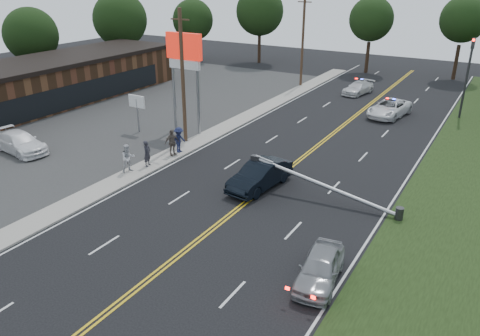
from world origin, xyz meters
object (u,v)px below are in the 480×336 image
Objects in this scene: utility_pole_far at (303,41)px; bystander_c at (179,140)px; parked_car at (20,142)px; bystander_a at (147,153)px; bystander_b at (128,158)px; crashed_sedan at (260,175)px; pylon_sign at (184,59)px; fallen_streetlight at (331,188)px; small_sign at (137,105)px; traffic_signal at (468,71)px; emergency_b at (358,88)px; utility_pole_mid at (183,77)px; bystander_d at (172,142)px; waiting_sedan at (320,268)px; emergency_a at (389,108)px.

utility_pole_far reaches higher than bystander_c.
bystander_a is at bearing -68.45° from parked_car.
bystander_b reaches higher than bystander_a.
bystander_c reaches higher than crashed_sedan.
fallen_streetlight is at bearing -22.22° from pylon_sign.
fallen_streetlight is (14.69, -6.00, -5.08)m from pylon_sign.
small_sign reaches higher than crashed_sedan.
utility_pole_far is 29.06m from bystander_b.
traffic_signal is 1.57× the size of emergency_b.
utility_pole_mid reaches higher than bystander_b.
bystander_d is (0.21, 2.41, 0.07)m from bystander_a.
emergency_b is (11.62, 21.81, -1.68)m from small_sign.
emergency_b is at bearing 67.72° from pylon_sign.
utility_pole_mid is 2.47× the size of waiting_sedan.
utility_pole_far reaches higher than pylon_sign.
utility_pole_far is (-17.50, 4.00, 0.88)m from traffic_signal.
utility_pole_far is at bearing -169.38° from emergency_b.
pylon_sign is 10.21m from bystander_b.
utility_pole_far is at bearing 117.24° from fallen_streetlight.
bystander_d is (10.23, 4.98, 0.34)m from parked_car.
small_sign is 0.57× the size of emergency_a.
traffic_signal is 17.97m from utility_pole_far.
bystander_d reaches higher than crashed_sedan.
bystander_b is 4.60m from bystander_c.
fallen_streetlight is at bearing -63.50° from emergency_b.
bystander_b is at bearing -78.83° from pylon_sign.
utility_pole_mid reaches higher than emergency_a.
bystander_a is at bearing -164.27° from bystander_d.
utility_pole_far is at bearing 106.93° from waiting_sedan.
traffic_signal is 26.84m from bystander_d.
utility_pole_mid reaches higher than emergency_b.
parked_car is at bearing -106.03° from emergency_b.
emergency_b is (-8.83, 33.12, -0.04)m from waiting_sedan.
bystander_c is (1.11, -24.23, -4.02)m from utility_pole_far.
small_sign is 5.53m from utility_pole_mid.
pylon_sign is 4.21× the size of bystander_b.
waiting_sedan is at bearing -93.62° from traffic_signal.
emergency_a is (2.92, 19.46, -0.06)m from crashed_sedan.
crashed_sedan is (10.22, -6.32, -5.18)m from pylon_sign.
utility_pole_mid is at bearing -0.52° from bystander_a.
small_sign is 1.60× the size of bystander_d.
pylon_sign is 19.31m from emergency_a.
traffic_signal is 1.42× the size of crashed_sedan.
traffic_signal is 24.14m from crashed_sedan.
crashed_sedan is at bearing -91.86° from bystander_a.
traffic_signal is at bearing -38.46° from bystander_c.
utility_pole_mid is (4.80, 0.00, 2.75)m from small_sign.
traffic_signal is 7.22m from emergency_a.
parked_car is at bearing -118.79° from small_sign.
pylon_sign is 20.06m from utility_pole_far.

